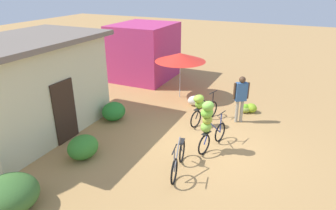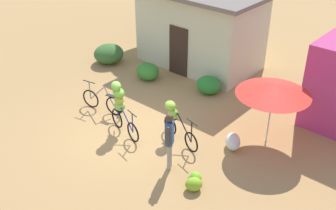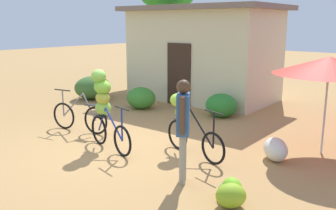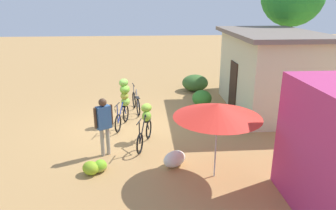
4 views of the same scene
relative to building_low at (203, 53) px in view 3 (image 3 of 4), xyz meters
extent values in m
plane|color=#B1844D|center=(1.50, -5.67, -1.62)|extent=(60.00, 60.00, 0.00)
cube|color=beige|center=(0.00, 0.00, -0.10)|extent=(4.74, 2.79, 3.03)
cube|color=#72665B|center=(0.00, 0.00, 1.49)|extent=(5.24, 3.29, 0.16)
cube|color=#332319|center=(0.00, -1.41, -0.62)|extent=(0.90, 0.06, 2.00)
cylinder|color=brown|center=(-3.35, 2.20, 0.22)|extent=(0.33, 0.33, 3.67)
ellipsoid|color=#3A672C|center=(-2.99, -2.47, -1.21)|extent=(1.23, 1.29, 0.80)
ellipsoid|color=#39852C|center=(-0.62, -2.55, -1.28)|extent=(0.96, 0.83, 0.68)
ellipsoid|color=#2A802D|center=(1.89, -1.90, -1.28)|extent=(0.92, 0.83, 0.67)
cylinder|color=beige|center=(5.05, -3.24, -0.66)|extent=(0.04, 0.04, 1.91)
cone|color=red|center=(5.05, -3.24, 0.20)|extent=(2.18, 2.18, 0.35)
torus|color=black|center=(-0.59, -5.45, -1.28)|extent=(0.68, 0.18, 0.68)
torus|color=black|center=(0.39, -5.26, -1.28)|extent=(0.68, 0.18, 0.68)
cylinder|color=slate|center=(0.22, -5.29, -0.96)|extent=(0.38, 0.11, 0.65)
cylinder|color=slate|center=(-0.27, -5.39, -0.96)|extent=(0.67, 0.16, 0.66)
cylinder|color=black|center=(-0.59, -5.45, -0.62)|extent=(0.50, 0.12, 0.03)
cylinder|color=slate|center=(-0.59, -5.45, -0.95)|extent=(0.04, 0.04, 0.66)
cube|color=black|center=(0.30, -5.28, -0.91)|extent=(0.38, 0.21, 0.02)
torus|color=black|center=(1.97, -5.93, -1.29)|extent=(0.64, 0.19, 0.64)
torus|color=black|center=(1.03, -5.71, -1.29)|extent=(0.64, 0.19, 0.64)
cylinder|color=navy|center=(1.19, -5.75, -1.01)|extent=(0.37, 0.12, 0.58)
cylinder|color=navy|center=(1.67, -5.86, -1.01)|extent=(0.65, 0.18, 0.59)
cylinder|color=black|center=(1.97, -5.93, -0.62)|extent=(0.49, 0.14, 0.03)
cylinder|color=navy|center=(1.97, -5.93, -0.96)|extent=(0.04, 0.04, 0.67)
cube|color=black|center=(1.12, -5.73, -0.94)|extent=(0.38, 0.22, 0.02)
ellipsoid|color=#84BC41|center=(1.18, -5.70, -0.78)|extent=(0.40, 0.32, 0.31)
ellipsoid|color=#9DA834|center=(1.20, -5.72, -0.55)|extent=(0.40, 0.34, 0.26)
ellipsoid|color=#75BB36|center=(1.18, -5.70, -0.31)|extent=(0.50, 0.44, 0.31)
ellipsoid|color=#77B941|center=(1.12, -5.74, -0.08)|extent=(0.48, 0.44, 0.29)
torus|color=black|center=(3.63, -5.17, -1.30)|extent=(0.63, 0.21, 0.64)
torus|color=black|center=(2.57, -4.89, -1.30)|extent=(0.63, 0.21, 0.64)
cylinder|color=black|center=(2.76, -4.94, -0.98)|extent=(0.41, 0.14, 0.66)
cylinder|color=black|center=(3.28, -5.08, -0.98)|extent=(0.72, 0.22, 0.67)
cylinder|color=black|center=(3.63, -5.17, -0.60)|extent=(0.49, 0.16, 0.03)
cylinder|color=black|center=(3.63, -5.17, -0.95)|extent=(0.04, 0.04, 0.70)
cube|color=black|center=(2.68, -4.92, -0.95)|extent=(0.38, 0.23, 0.02)
ellipsoid|color=#80BE34|center=(2.75, -4.95, -0.77)|extent=(0.43, 0.39, 0.34)
ellipsoid|color=#91C538|center=(2.63, -4.95, -0.53)|extent=(0.51, 0.48, 0.27)
ellipsoid|color=#88B224|center=(4.72, -6.45, -1.44)|extent=(0.58, 0.59, 0.36)
ellipsoid|color=#78C225|center=(4.61, -6.22, -1.44)|extent=(0.48, 0.48, 0.34)
ellipsoid|color=#8DA53C|center=(4.59, -6.24, -1.48)|extent=(0.56, 0.57, 0.27)
ellipsoid|color=silver|center=(4.46, -4.22, -1.40)|extent=(0.77, 0.82, 0.44)
cylinder|color=gray|center=(3.70, -6.25, -1.19)|extent=(0.11, 0.11, 0.85)
cylinder|color=gray|center=(3.60, -6.10, -1.19)|extent=(0.11, 0.11, 0.85)
cube|color=#33598C|center=(3.65, -6.17, -0.43)|extent=(0.38, 0.44, 0.67)
cylinder|color=#4C3321|center=(3.78, -6.38, -0.40)|extent=(0.08, 0.08, 0.60)
cylinder|color=#4C3321|center=(3.51, -5.96, -0.40)|extent=(0.08, 0.08, 0.60)
sphere|color=#4C3321|center=(3.65, -6.17, 0.01)|extent=(0.23, 0.23, 0.23)
camera|label=1|loc=(-6.30, -7.92, 3.22)|focal=31.46mm
camera|label=2|loc=(9.48, -12.94, 5.62)|focal=43.34mm
camera|label=3|loc=(7.09, -10.90, 1.01)|focal=39.62mm
camera|label=4|loc=(12.10, -4.98, 2.74)|focal=33.63mm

